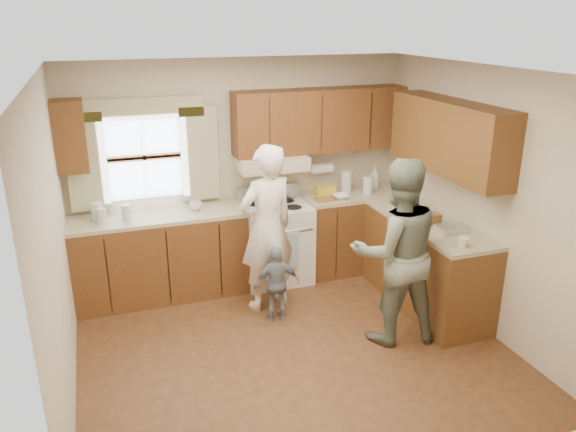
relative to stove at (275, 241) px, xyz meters
name	(u,v)px	position (x,y,z in m)	size (l,w,h in m)	color
room	(292,221)	(-0.30, -1.44, 0.78)	(3.80, 3.80, 3.80)	#442815
kitchen_fixtures	(312,218)	(0.31, -0.36, 0.37)	(3.80, 2.25, 2.15)	#45230E
stove	(275,241)	(0.00, 0.00, 0.00)	(0.76, 0.67, 1.07)	silver
woman_left	(267,228)	(-0.27, -0.59, 0.41)	(0.64, 0.42, 1.74)	white
woman_right	(396,252)	(0.66, -1.57, 0.41)	(0.86, 0.67, 1.76)	#233C28
child	(277,284)	(-0.26, -0.89, -0.08)	(0.46, 0.19, 0.78)	gray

